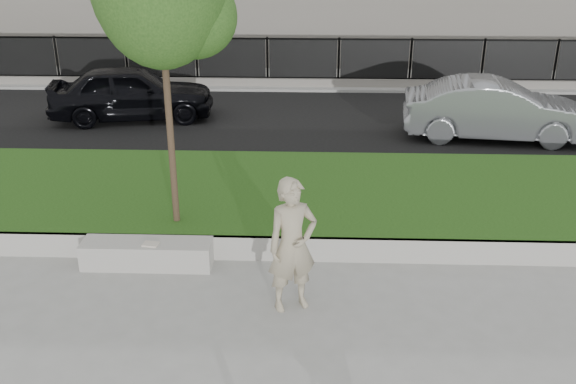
{
  "coord_description": "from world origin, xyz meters",
  "views": [
    {
      "loc": [
        0.76,
        -7.78,
        4.93
      ],
      "look_at": [
        0.43,
        1.2,
        1.1
      ],
      "focal_mm": 40.0,
      "sensor_mm": 36.0,
      "label": 1
    }
  ],
  "objects_px": {
    "book": "(151,244)",
    "car_silver": "(495,110)",
    "man": "(292,245)",
    "car_dark": "(132,92)",
    "stone_bench": "(147,254)"
  },
  "relations": [
    {
      "from": "man",
      "to": "car_dark",
      "type": "relative_size",
      "value": 0.45
    },
    {
      "from": "stone_bench",
      "to": "car_dark",
      "type": "height_order",
      "value": "car_dark"
    },
    {
      "from": "stone_bench",
      "to": "man",
      "type": "height_order",
      "value": "man"
    },
    {
      "from": "car_dark",
      "to": "car_silver",
      "type": "height_order",
      "value": "car_dark"
    },
    {
      "from": "car_silver",
      "to": "car_dark",
      "type": "bearing_deg",
      "value": 87.76
    },
    {
      "from": "man",
      "to": "book",
      "type": "relative_size",
      "value": 8.3
    },
    {
      "from": "stone_bench",
      "to": "car_silver",
      "type": "distance_m",
      "value": 9.39
    },
    {
      "from": "book",
      "to": "man",
      "type": "bearing_deg",
      "value": -15.71
    },
    {
      "from": "stone_bench",
      "to": "book",
      "type": "bearing_deg",
      "value": -45.34
    },
    {
      "from": "man",
      "to": "book",
      "type": "bearing_deg",
      "value": 133.1
    },
    {
      "from": "man",
      "to": "car_dark",
      "type": "bearing_deg",
      "value": 93.89
    },
    {
      "from": "book",
      "to": "car_silver",
      "type": "relative_size",
      "value": 0.05
    },
    {
      "from": "book",
      "to": "stone_bench",
      "type": "bearing_deg",
      "value": 142.63
    },
    {
      "from": "man",
      "to": "book",
      "type": "distance_m",
      "value": 2.42
    },
    {
      "from": "book",
      "to": "car_dark",
      "type": "xyz_separation_m",
      "value": [
        -2.3,
        7.78,
        0.34
      ]
    }
  ]
}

